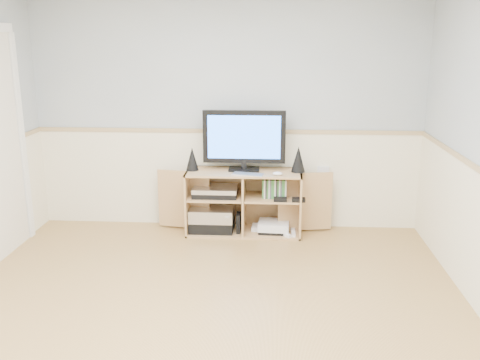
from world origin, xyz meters
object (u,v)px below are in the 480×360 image
keyboard (248,174)px  game_consoles (273,227)px  media_cabinet (244,200)px  monitor (244,138)px

keyboard → game_consoles: bearing=39.6°
media_cabinet → game_consoles: 0.40m
keyboard → monitor: bearing=117.2°
monitor → game_consoles: 0.96m
media_cabinet → monitor: size_ratio=2.19×
media_cabinet → monitor: (0.00, -0.00, 0.65)m
media_cabinet → monitor: monitor is taller
media_cabinet → monitor: bearing=-90.0°
media_cabinet → game_consoles: media_cabinet is taller
monitor → game_consoles: bearing=-11.5°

